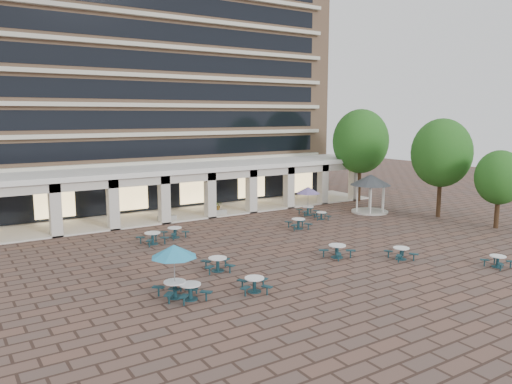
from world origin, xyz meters
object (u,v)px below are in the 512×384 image
picnic_table_0 (190,290)px  gazebo (371,184)px  picnic_table_1 (254,283)px  picnic_table_2 (337,250)px  planter_left (167,215)px  planter_right (218,210)px

picnic_table_0 → gazebo: 25.75m
picnic_table_0 → picnic_table_1: 3.27m
picnic_table_2 → gazebo: (12.39, 9.39, 2.12)m
picnic_table_0 → planter_left: 18.31m
picnic_table_2 → planter_left: planter_left is taller
picnic_table_1 → gazebo: (20.03, 11.74, 2.16)m
planter_right → picnic_table_2: bearing=-90.3°
picnic_table_0 → planter_right: bearing=59.7°
gazebo → planter_right: (-12.31, 6.33, -2.09)m
gazebo → planter_left: bearing=159.7°
planter_right → planter_left: bearing=180.0°
gazebo → picnic_table_2: bearing=-142.8°
planter_left → picnic_table_0: bearing=-109.3°
picnic_table_0 → planter_left: size_ratio=1.21×
picnic_table_0 → planter_right: (10.89, 17.28, 0.04)m
gazebo → planter_left: size_ratio=2.47×
picnic_table_2 → planter_right: (0.08, 15.72, 0.02)m
picnic_table_0 → planter_right: planter_right is taller
gazebo → picnic_table_1: bearing=-149.6°
gazebo → planter_left: gazebo is taller
picnic_table_0 → planter_left: planter_left is taller
picnic_table_0 → picnic_table_2: 10.93m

